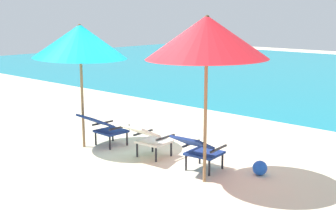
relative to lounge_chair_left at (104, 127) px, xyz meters
name	(u,v)px	position (x,y,z in m)	size (l,w,h in m)	color
ground_plane	(270,119)	(1.10, 4.24, -0.40)	(40.00, 40.00, 0.00)	beige
lounge_chair_left	(104,127)	(0.00, 0.00, 0.00)	(0.57, 0.89, 0.68)	navy
lounge_chair_center	(148,137)	(1.13, 0.04, 0.00)	(0.59, 0.91, 0.68)	silver
lounge_chair_right	(199,148)	(2.24, 0.09, 0.00)	(0.63, 0.93, 0.68)	navy
beach_umbrella_left	(80,41)	(-0.30, -0.25, 1.60)	(2.14, 2.12, 2.34)	olive
beach_umbrella_right	(207,37)	(2.56, -0.17, 1.77)	(2.53, 2.53, 2.50)	olive
beach_ball	(260,168)	(3.03, 0.65, -0.29)	(0.24, 0.24, 0.24)	blue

